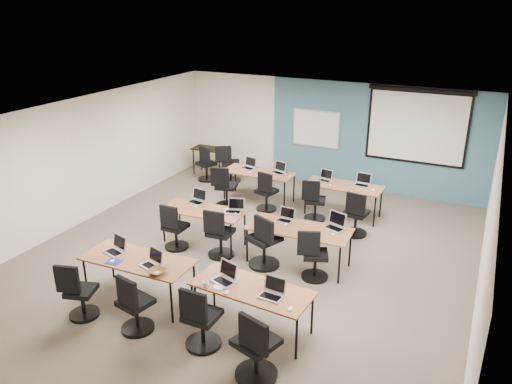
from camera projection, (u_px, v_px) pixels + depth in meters
The scene contains 58 objects.
floor at pixel (250, 255), 9.59m from camera, with size 8.00×9.00×0.02m, color #6B6354.
ceiling at pixel (250, 116), 8.61m from camera, with size 8.00×9.00×0.02m, color white.
wall_back at pixel (328, 133), 12.87m from camera, with size 8.00×0.04×2.70m, color beige.
wall_front at pixel (62, 324), 5.33m from camera, with size 8.00×0.04×2.70m, color beige.
wall_left at pixel (84, 160), 10.73m from camera, with size 0.04×9.00×2.70m, color beige.
wall_right at pixel (488, 231), 7.47m from camera, with size 0.04×9.00×2.70m, color beige.
blue_accent_panel at pixel (376, 139), 12.34m from camera, with size 5.50×0.04×2.70m, color #3D5977.
whiteboard at pixel (316, 129), 12.90m from camera, with size 1.28×0.03×0.98m.
projector_screen at pixel (417, 122), 11.71m from camera, with size 2.40×0.10×1.82m.
training_table_front_left at pixel (138, 261), 7.95m from camera, with size 1.82×0.76×0.73m.
training_table_front_right at pixel (252, 290), 7.16m from camera, with size 1.77×0.74×0.73m.
training_table_mid_left at pixel (203, 212), 9.80m from camera, with size 1.66×0.69×0.73m.
training_table_mid_right at pixel (299, 230), 9.02m from camera, with size 1.88×0.78×0.73m.
training_table_back_left at pixel (259, 174), 11.94m from camera, with size 1.71×0.71×0.73m.
training_table_back_right at pixel (344, 187), 11.08m from camera, with size 1.70×0.71×0.73m.
laptop_0 at pixel (116, 248), 8.14m from camera, with size 0.34×0.29×0.26m.
mouse_0 at pixel (112, 261), 7.85m from camera, with size 0.06×0.10×0.03m, color white.
task_chair_0 at pixel (78, 295), 7.57m from camera, with size 0.47×0.46×0.95m.
laptop_1 at pixel (153, 262), 7.72m from camera, with size 0.32×0.28×0.25m.
mouse_1 at pixel (157, 273), 7.51m from camera, with size 0.06×0.09×0.03m, color white.
task_chair_1 at pixel (134, 308), 7.24m from camera, with size 0.49×0.49×0.97m.
laptop_2 at pixel (225, 276), 7.31m from camera, with size 0.35×0.29×0.26m.
mouse_2 at pixel (226, 292), 7.01m from camera, with size 0.06×0.10×0.03m, color white.
task_chair_2 at pixel (200, 323), 6.90m from camera, with size 0.51×0.51×0.99m.
laptop_3 at pixel (273, 292), 6.94m from camera, with size 0.33×0.28×0.25m.
mouse_3 at pixel (290, 309), 6.64m from camera, with size 0.07×0.10×0.04m, color white.
task_chair_3 at pixel (256, 351), 6.31m from camera, with size 0.58×0.56×1.04m.
laptop_4 at pixel (197, 199), 10.13m from camera, with size 0.34×0.29×0.26m.
mouse_4 at pixel (196, 206), 9.92m from camera, with size 0.06×0.10×0.03m, color white.
task_chair_4 at pixel (174, 231), 9.68m from camera, with size 0.47×0.47×0.96m.
laptop_5 at pixel (234, 209), 9.68m from camera, with size 0.33×0.28×0.25m.
mouse_5 at pixel (236, 214), 9.57m from camera, with size 0.06×0.09×0.03m, color white.
task_chair_5 at pixel (219, 237), 9.37m from camera, with size 0.51×0.51×0.99m.
laptop_6 at pixel (286, 217), 9.29m from camera, with size 0.30×0.26×0.23m.
mouse_6 at pixel (286, 224), 9.11m from camera, with size 0.06×0.09×0.03m, color white.
task_chair_6 at pixel (264, 245), 9.00m from camera, with size 0.61×0.58×1.05m.
laptop_7 at pixel (336, 224), 8.99m from camera, with size 0.36×0.31×0.27m.
mouse_7 at pixel (333, 234), 8.74m from camera, with size 0.06×0.09×0.03m, color white.
task_chair_7 at pixel (313, 259), 8.62m from camera, with size 0.50×0.48×0.96m.
laptop_8 at pixel (249, 166), 12.16m from camera, with size 0.34×0.29×0.26m.
mouse_8 at pixel (250, 172), 11.85m from camera, with size 0.06×0.10×0.04m, color white.
task_chair_8 at pixel (225, 190), 11.65m from camera, with size 0.53×0.53×1.00m.
laptop_9 at pixel (279, 170), 11.84m from camera, with size 0.34×0.29×0.26m.
mouse_9 at pixel (290, 176), 11.59m from camera, with size 0.06×0.09×0.03m, color white.
task_chair_9 at pixel (266, 195), 11.45m from camera, with size 0.48×0.48×0.96m.
laptop_10 at pixel (325, 178), 11.33m from camera, with size 0.32×0.27×0.24m.
mouse_10 at pixel (330, 185), 11.05m from camera, with size 0.05×0.09×0.03m, color white.
task_chair_10 at pixel (314, 204), 10.94m from camera, with size 0.48×0.48×0.96m.
laptop_11 at pixel (363, 182), 11.05m from camera, with size 0.34×0.29×0.26m.
mouse_11 at pixel (373, 190), 10.75m from camera, with size 0.06×0.10×0.04m, color white.
task_chair_11 at pixel (356, 217), 10.23m from camera, with size 0.50×0.50×0.99m.
blue_mousepad at pixel (114, 262), 7.84m from camera, with size 0.24×0.20×0.01m, color navy.
snack_bowl at pixel (157, 271), 7.50m from camera, with size 0.31×0.31×0.08m, color olive.
snack_plate at pixel (219, 287), 7.16m from camera, with size 0.17×0.17×0.01m, color white.
coffee_cup at pixel (205, 284), 7.14m from camera, with size 0.08×0.08×0.07m, color white.
utility_table at pixel (210, 151), 13.76m from camera, with size 0.95×0.53×0.75m.
spare_chair_a at pixel (229, 167), 13.28m from camera, with size 0.59×0.53×1.01m.
spare_chair_b at pixel (206, 167), 13.34m from camera, with size 0.51×0.49×0.97m.
Camera 1 is at (3.81, -7.60, 4.60)m, focal length 35.00 mm.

